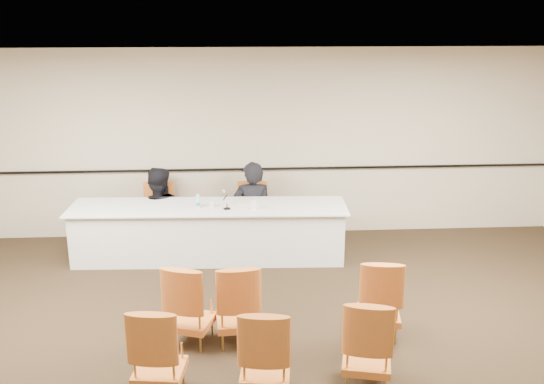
# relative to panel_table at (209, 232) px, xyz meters

# --- Properties ---
(floor) EXTENTS (10.00, 10.00, 0.00)m
(floor) POSITION_rel_panel_table_xyz_m (0.64, -2.98, -0.40)
(floor) COLOR black
(floor) RESTS_ON ground
(ceiling) EXTENTS (10.00, 10.00, 0.00)m
(ceiling) POSITION_rel_panel_table_xyz_m (0.64, -2.98, 2.60)
(ceiling) COLOR white
(ceiling) RESTS_ON ground
(wall_back) EXTENTS (10.00, 0.04, 3.00)m
(wall_back) POSITION_rel_panel_table_xyz_m (0.64, 1.02, 1.10)
(wall_back) COLOR beige
(wall_back) RESTS_ON ground
(wall_rail) EXTENTS (9.80, 0.04, 0.03)m
(wall_rail) POSITION_rel_panel_table_xyz_m (0.64, 0.98, 0.70)
(wall_rail) COLOR black
(wall_rail) RESTS_ON wall_back
(panel_table) EXTENTS (4.05, 1.08, 0.81)m
(panel_table) POSITION_rel_panel_table_xyz_m (0.00, 0.00, 0.00)
(panel_table) COLOR silver
(panel_table) RESTS_ON ground
(panelist_main) EXTENTS (0.66, 0.44, 1.78)m
(panelist_main) POSITION_rel_panel_table_xyz_m (0.66, 0.56, 0.03)
(panelist_main) COLOR black
(panelist_main) RESTS_ON ground
(panelist_main_chair) EXTENTS (0.52, 0.52, 0.95)m
(panelist_main_chair) POSITION_rel_panel_table_xyz_m (0.66, 0.56, 0.07)
(panelist_main_chair) COLOR orange
(panelist_main_chair) RESTS_ON ground
(panelist_second) EXTENTS (0.85, 0.68, 1.70)m
(panelist_second) POSITION_rel_panel_table_xyz_m (-0.81, 0.62, -0.01)
(panelist_second) COLOR black
(panelist_second) RESTS_ON ground
(panelist_second_chair) EXTENTS (0.52, 0.52, 0.95)m
(panelist_second_chair) POSITION_rel_panel_table_xyz_m (-0.81, 0.62, 0.07)
(panelist_second_chair) COLOR orange
(panelist_second_chair) RESTS_ON ground
(papers) EXTENTS (0.31, 0.24, 0.00)m
(papers) POSITION_rel_panel_table_xyz_m (0.59, -0.05, 0.40)
(papers) COLOR white
(papers) RESTS_ON panel_table
(microphone) EXTENTS (0.15, 0.21, 0.27)m
(microphone) POSITION_rel_panel_table_xyz_m (0.27, -0.16, 0.54)
(microphone) COLOR black
(microphone) RESTS_ON panel_table
(water_bottle) EXTENTS (0.08, 0.08, 0.21)m
(water_bottle) POSITION_rel_panel_table_xyz_m (-0.14, -0.06, 0.51)
(water_bottle) COLOR teal
(water_bottle) RESTS_ON panel_table
(drinking_glass) EXTENTS (0.07, 0.07, 0.10)m
(drinking_glass) POSITION_rel_panel_table_xyz_m (0.06, -0.06, 0.45)
(drinking_glass) COLOR silver
(drinking_glass) RESTS_ON panel_table
(coffee_cup) EXTENTS (0.10, 0.10, 0.13)m
(coffee_cup) POSITION_rel_panel_table_xyz_m (0.65, -0.19, 0.47)
(coffee_cup) COLOR white
(coffee_cup) RESTS_ON panel_table
(aud_chair_front_left) EXTENTS (0.63, 0.63, 0.95)m
(aud_chair_front_left) POSITION_rel_panel_table_xyz_m (-0.12, -2.39, 0.07)
(aud_chair_front_left) COLOR orange
(aud_chair_front_left) RESTS_ON ground
(aud_chair_front_mid) EXTENTS (0.54, 0.54, 0.95)m
(aud_chair_front_mid) POSITION_rel_panel_table_xyz_m (0.40, -2.41, 0.07)
(aud_chair_front_mid) COLOR orange
(aud_chair_front_mid) RESTS_ON ground
(aud_chair_front_right) EXTENTS (0.57, 0.57, 0.95)m
(aud_chair_front_right) POSITION_rel_panel_table_xyz_m (1.98, -2.38, 0.07)
(aud_chair_front_right) COLOR orange
(aud_chair_front_right) RESTS_ON ground
(aud_chair_back_left) EXTENTS (0.56, 0.56, 0.95)m
(aud_chair_back_left) POSITION_rel_panel_table_xyz_m (-0.35, -3.33, 0.07)
(aud_chair_back_left) COLOR orange
(aud_chair_back_left) RESTS_ON ground
(aud_chair_back_mid) EXTENTS (0.56, 0.56, 0.95)m
(aud_chair_back_mid) POSITION_rel_panel_table_xyz_m (0.65, -3.43, 0.07)
(aud_chair_back_mid) COLOR orange
(aud_chair_back_mid) RESTS_ON ground
(aud_chair_back_right) EXTENTS (0.60, 0.60, 0.95)m
(aud_chair_back_right) POSITION_rel_panel_table_xyz_m (1.64, -3.30, 0.07)
(aud_chair_back_right) COLOR orange
(aud_chair_back_right) RESTS_ON ground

